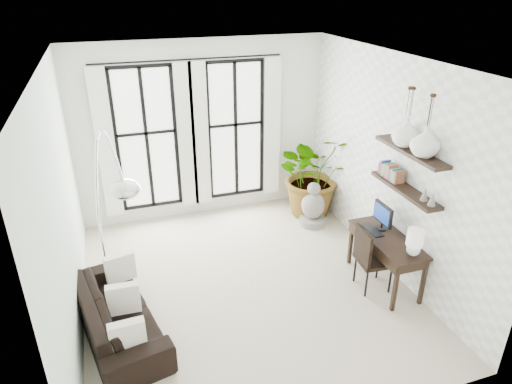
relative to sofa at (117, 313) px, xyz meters
name	(u,v)px	position (x,y,z in m)	size (l,w,h in m)	color
floor	(245,285)	(1.80, 0.43, -0.30)	(5.00, 5.00, 0.00)	#BFB498
ceiling	(242,62)	(1.80, 0.43, 2.90)	(5.00, 5.00, 0.00)	white
wall_left	(62,211)	(-0.45, 0.43, 1.30)	(5.00, 5.00, 0.00)	silver
wall_right	(390,166)	(4.05, 0.43, 1.30)	(5.00, 5.00, 0.00)	white
wall_back	(203,131)	(1.80, 2.93, 1.30)	(4.50, 4.50, 0.00)	white
windows	(193,135)	(1.60, 2.86, 1.26)	(3.26, 0.13, 2.65)	white
wall_shelves	(405,173)	(3.91, -0.11, 1.43)	(0.25, 1.30, 0.60)	black
sofa	(117,313)	(0.00, 0.00, 0.00)	(2.04, 0.80, 0.60)	black
throw_pillows	(124,299)	(0.10, 0.00, 0.20)	(0.40, 1.52, 0.40)	silver
plant	(314,173)	(3.70, 2.21, 0.51)	(1.46, 1.26, 1.62)	#2D7228
desk	(389,243)	(3.75, -0.20, 0.42)	(0.55, 1.29, 1.16)	black
desk_chair	(369,255)	(3.45, -0.19, 0.26)	(0.49, 0.49, 0.97)	black
arc_lamp	(106,173)	(0.10, 0.63, 1.65)	(0.76, 1.52, 2.52)	silver
buddha	(313,207)	(3.50, 1.77, 0.05)	(0.46, 0.46, 0.83)	gray
vase_a	(425,142)	(3.91, -0.40, 1.97)	(0.37, 0.37, 0.38)	white
vase_b	(406,132)	(3.91, 0.00, 1.97)	(0.37, 0.37, 0.38)	white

